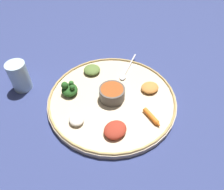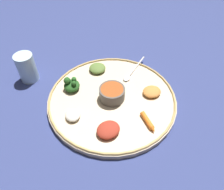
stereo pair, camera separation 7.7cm
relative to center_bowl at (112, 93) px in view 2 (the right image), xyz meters
name	(u,v)px [view 2 (the right image)]	position (x,y,z in m)	size (l,w,h in m)	color
ground_plane	(112,101)	(0.00, 0.00, -0.04)	(2.40, 2.40, 0.00)	navy
platter	(112,100)	(0.00, 0.00, -0.03)	(0.46, 0.46, 0.02)	#C6B293
platter_rim	(112,97)	(0.00, 0.00, -0.02)	(0.45, 0.45, 0.01)	tan
center_bowl	(112,93)	(0.00, 0.00, 0.00)	(0.09, 0.09, 0.05)	#4C4742
spoon	(132,72)	(0.08, -0.13, -0.02)	(0.11, 0.16, 0.01)	silver
greens_pile	(71,84)	(0.11, 0.11, 0.00)	(0.08, 0.08, 0.05)	#23511E
carrot_near_spoon	(148,122)	(-0.15, -0.05, -0.02)	(0.08, 0.02, 0.02)	orange
mound_rice_white	(73,115)	(-0.02, 0.15, -0.01)	(0.05, 0.05, 0.02)	silver
mound_collards	(97,68)	(0.16, -0.02, -0.01)	(0.07, 0.07, 0.02)	#567033
mound_beet	(108,130)	(-0.12, 0.08, -0.01)	(0.08, 0.07, 0.03)	maroon
mound_squash	(152,92)	(-0.05, -0.14, -0.01)	(0.07, 0.06, 0.02)	#C67A38
drinking_glass	(27,69)	(0.26, 0.23, 0.01)	(0.07, 0.07, 0.11)	silver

